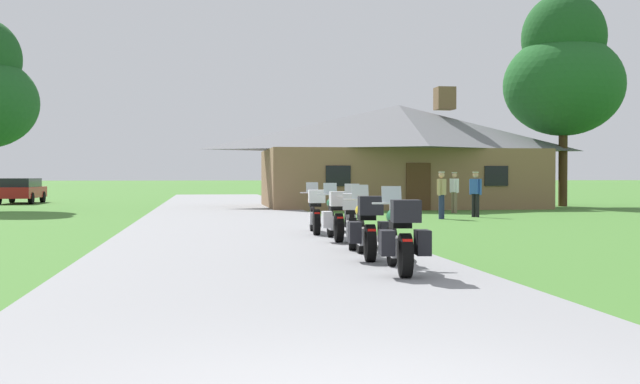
# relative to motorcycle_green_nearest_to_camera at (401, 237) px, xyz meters

# --- Properties ---
(ground_plane) EXTENTS (500.00, 500.00, 0.00)m
(ground_plane) POSITION_rel_motorcycle_green_nearest_to_camera_xyz_m (-1.89, 13.22, -0.61)
(ground_plane) COLOR #42752D
(asphalt_driveway) EXTENTS (6.40, 80.00, 0.06)m
(asphalt_driveway) POSITION_rel_motorcycle_green_nearest_to_camera_xyz_m (-1.89, 11.22, -0.58)
(asphalt_driveway) COLOR gray
(asphalt_driveway) RESTS_ON ground
(motorcycle_green_nearest_to_camera) EXTENTS (0.85, 2.08, 1.30)m
(motorcycle_green_nearest_to_camera) POSITION_rel_motorcycle_green_nearest_to_camera_xyz_m (0.00, 0.00, 0.00)
(motorcycle_green_nearest_to_camera) COLOR black
(motorcycle_green_nearest_to_camera) RESTS_ON asphalt_driveway
(motorcycle_yellow_second_in_row) EXTENTS (0.82, 2.08, 1.30)m
(motorcycle_yellow_second_in_row) POSITION_rel_motorcycle_green_nearest_to_camera_xyz_m (-0.07, 2.12, 0.00)
(motorcycle_yellow_second_in_row) COLOR black
(motorcycle_yellow_second_in_row) RESTS_ON asphalt_driveway
(motorcycle_orange_third_in_row) EXTENTS (0.81, 2.07, 1.30)m
(motorcycle_orange_third_in_row) POSITION_rel_motorcycle_green_nearest_to_camera_xyz_m (0.09, 4.29, 0.01)
(motorcycle_orange_third_in_row) COLOR black
(motorcycle_orange_third_in_row) RESTS_ON asphalt_driveway
(motorcycle_green_fourth_in_row) EXTENTS (0.74, 2.08, 1.30)m
(motorcycle_green_fourth_in_row) POSITION_rel_motorcycle_green_nearest_to_camera_xyz_m (0.05, 6.06, 0.00)
(motorcycle_green_fourth_in_row) COLOR black
(motorcycle_green_fourth_in_row) RESTS_ON asphalt_driveway
(motorcycle_red_farthest_in_row) EXTENTS (0.66, 2.08, 1.30)m
(motorcycle_red_farthest_in_row) POSITION_rel_motorcycle_green_nearest_to_camera_xyz_m (-0.12, 8.29, 0.01)
(motorcycle_red_farthest_in_row) COLOR black
(motorcycle_red_farthest_in_row) RESTS_ON asphalt_driveway
(stone_lodge) EXTENTS (13.65, 7.50, 5.88)m
(stone_lodge) POSITION_rel_motorcycle_green_nearest_to_camera_xyz_m (6.48, 25.67, 1.96)
(stone_lodge) COLOR brown
(stone_lodge) RESTS_ON ground
(bystander_white_shirt_near_lodge) EXTENTS (0.31, 0.53, 1.69)m
(bystander_white_shirt_near_lodge) POSITION_rel_motorcycle_green_nearest_to_camera_xyz_m (7.26, 19.49, 0.34)
(bystander_white_shirt_near_lodge) COLOR #75664C
(bystander_white_shirt_near_lodge) RESTS_ON ground
(bystander_blue_shirt_beside_signpost) EXTENTS (0.38, 0.48, 1.69)m
(bystander_blue_shirt_beside_signpost) POSITION_rel_motorcycle_green_nearest_to_camera_xyz_m (7.04, 16.34, 0.34)
(bystander_blue_shirt_beside_signpost) COLOR black
(bystander_blue_shirt_beside_signpost) RESTS_ON ground
(bystander_tan_shirt_by_tree) EXTENTS (0.39, 0.45, 1.69)m
(bystander_tan_shirt_by_tree) POSITION_rel_motorcycle_green_nearest_to_camera_xyz_m (5.42, 15.32, 0.34)
(bystander_tan_shirt_by_tree) COLOR navy
(bystander_tan_shirt_by_tree) RESTS_ON ground
(tree_right_of_lodge) EXTENTS (5.95, 5.95, 10.68)m
(tree_right_of_lodge) POSITION_rel_motorcycle_green_nearest_to_camera_xyz_m (14.91, 25.51, 6.16)
(tree_right_of_lodge) COLOR #422D19
(tree_right_of_lodge) RESTS_ON ground
(parked_red_suv_far_left) EXTENTS (1.95, 4.62, 1.40)m
(parked_red_suv_far_left) POSITION_rel_motorcycle_green_nearest_to_camera_xyz_m (-12.98, 33.86, 0.17)
(parked_red_suv_far_left) COLOR maroon
(parked_red_suv_far_left) RESTS_ON ground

